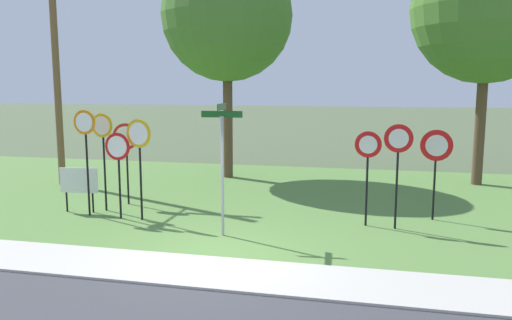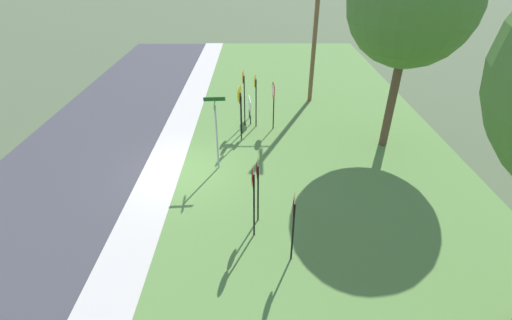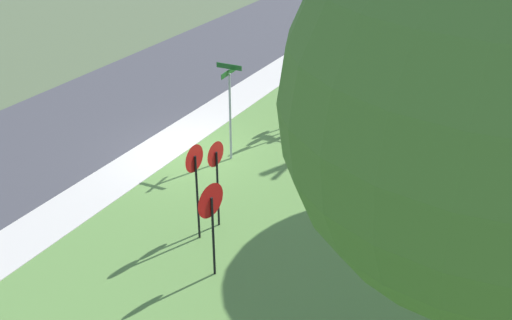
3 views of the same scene
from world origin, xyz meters
TOP-DOWN VIEW (x-y plane):
  - ground_plane at (0.00, 0.00)m, footprint 160.00×160.00m
  - road_asphalt at (0.00, -4.80)m, footprint 44.00×6.40m
  - sidewalk_strip at (0.00, -0.80)m, footprint 44.00×1.60m
  - grass_median at (0.00, 6.00)m, footprint 44.00×12.00m
  - stop_sign_near_left at (-2.77, 2.35)m, footprint 0.73×0.15m
  - stop_sign_near_right at (-3.38, 2.35)m, footprint 0.72×0.11m
  - stop_sign_far_left at (-4.38, 2.48)m, footprint 0.65×0.11m
  - stop_sign_far_center at (-4.20, 3.05)m, footprint 0.66×0.12m
  - stop_sign_far_right at (-3.95, 3.91)m, footprint 0.78×0.13m
  - yield_sign_near_left at (4.70, 4.06)m, footprint 0.81×0.15m
  - yield_sign_near_right at (3.69, 2.97)m, footprint 0.69×0.11m
  - yield_sign_far_left at (2.98, 3.10)m, footprint 0.66×0.11m
  - street_name_post at (-0.29, 1.52)m, footprint 0.96×0.82m
  - utility_pole at (-7.73, 6.12)m, footprint 2.10×2.43m
  - notice_board at (-4.82, 2.76)m, footprint 1.10×0.14m
  - oak_tree_left at (-2.30, 8.97)m, footprint 4.88×4.88m

SIDE VIEW (x-z plane):
  - ground_plane at x=0.00m, z-range 0.00..0.00m
  - road_asphalt at x=0.00m, z-range 0.00..0.01m
  - grass_median at x=0.00m, z-range 0.00..0.04m
  - sidewalk_strip at x=0.00m, z-range 0.00..0.06m
  - notice_board at x=-4.82m, z-range 0.25..1.50m
  - stop_sign_near_right at x=-3.38m, z-range 0.55..2.85m
  - stop_sign_far_right at x=-3.95m, z-range 0.60..3.01m
  - yield_sign_far_left at x=2.98m, z-range 0.61..3.00m
  - yield_sign_near_left at x=4.70m, z-range 0.63..3.01m
  - street_name_post at x=-0.29m, z-range 0.33..3.42m
  - yield_sign_near_right at x=3.69m, z-range 0.67..3.26m
  - stop_sign_near_left at x=-2.77m, z-range 0.65..3.30m
  - stop_sign_far_center at x=-4.20m, z-range 0.64..3.39m
  - stop_sign_far_left at x=-4.38m, z-range 0.66..3.52m
  - utility_pole at x=-7.73m, z-range 0.39..9.63m
  - oak_tree_left at x=-2.30m, z-range 1.84..10.37m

